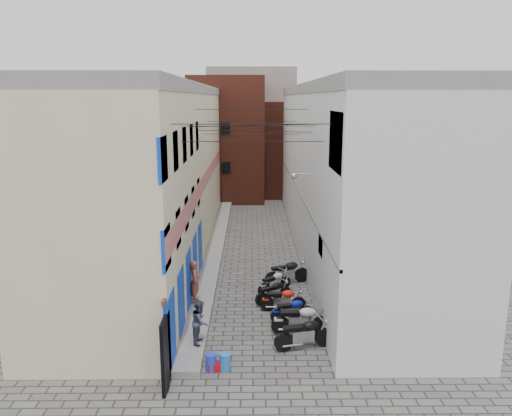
{
  "coord_description": "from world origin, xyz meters",
  "views": [
    {
      "loc": [
        -0.04,
        -13.58,
        8.28
      ],
      "look_at": [
        0.19,
        10.37,
        3.0
      ],
      "focal_mm": 35.0,
      "sensor_mm": 36.0,
      "label": 1
    }
  ],
  "objects_px": {
    "motorcycle_e": "(274,291)",
    "motorcycle_f": "(275,281)",
    "person_a": "(195,281)",
    "motorcycle_g": "(287,271)",
    "motorcycle_a": "(304,332)",
    "person_b": "(200,322)",
    "water_jug_far": "(211,362)",
    "motorcycle_c": "(292,309)",
    "water_jug_near": "(225,362)",
    "motorcycle_d": "(283,298)",
    "red_crate": "(214,367)",
    "motorcycle_b": "(301,318)"
  },
  "relations": [
    {
      "from": "motorcycle_e",
      "to": "motorcycle_f",
      "type": "distance_m",
      "value": 1.09
    },
    {
      "from": "person_a",
      "to": "motorcycle_g",
      "type": "bearing_deg",
      "value": -60.47
    },
    {
      "from": "motorcycle_a",
      "to": "motorcycle_g",
      "type": "distance_m",
      "value": 6.0
    },
    {
      "from": "person_b",
      "to": "water_jug_far",
      "type": "distance_m",
      "value": 1.6
    },
    {
      "from": "motorcycle_c",
      "to": "water_jug_near",
      "type": "height_order",
      "value": "motorcycle_c"
    },
    {
      "from": "water_jug_far",
      "to": "motorcycle_a",
      "type": "bearing_deg",
      "value": 23.84
    },
    {
      "from": "motorcycle_c",
      "to": "person_a",
      "type": "bearing_deg",
      "value": -123.82
    },
    {
      "from": "motorcycle_d",
      "to": "water_jug_far",
      "type": "height_order",
      "value": "motorcycle_d"
    },
    {
      "from": "person_a",
      "to": "water_jug_far",
      "type": "distance_m",
      "value": 4.98
    },
    {
      "from": "motorcycle_a",
      "to": "red_crate",
      "type": "bearing_deg",
      "value": -78.57
    },
    {
      "from": "motorcycle_b",
      "to": "red_crate",
      "type": "xyz_separation_m",
      "value": [
        -2.94,
        -2.41,
        -0.49
      ]
    },
    {
      "from": "motorcycle_d",
      "to": "motorcycle_e",
      "type": "distance_m",
      "value": 0.9
    },
    {
      "from": "motorcycle_e",
      "to": "red_crate",
      "type": "xyz_separation_m",
      "value": [
        -2.08,
        -5.27,
        -0.38
      ]
    },
    {
      "from": "motorcycle_a",
      "to": "motorcycle_f",
      "type": "distance_m",
      "value": 5.08
    },
    {
      "from": "water_jug_far",
      "to": "motorcycle_c",
      "type": "bearing_deg",
      "value": 51.32
    },
    {
      "from": "motorcycle_g",
      "to": "person_a",
      "type": "distance_m",
      "value": 4.66
    },
    {
      "from": "person_b",
      "to": "red_crate",
      "type": "xyz_separation_m",
      "value": [
        0.55,
        -1.36,
        -0.87
      ]
    },
    {
      "from": "motorcycle_c",
      "to": "motorcycle_e",
      "type": "distance_m",
      "value": 1.87
    },
    {
      "from": "person_a",
      "to": "person_b",
      "type": "bearing_deg",
      "value": -174.39
    },
    {
      "from": "motorcycle_b",
      "to": "person_a",
      "type": "height_order",
      "value": "person_a"
    },
    {
      "from": "motorcycle_b",
      "to": "person_b",
      "type": "bearing_deg",
      "value": -73.47
    },
    {
      "from": "person_b",
      "to": "water_jug_far",
      "type": "xyz_separation_m",
      "value": [
        0.45,
        -1.36,
        -0.72
      ]
    },
    {
      "from": "motorcycle_b",
      "to": "motorcycle_g",
      "type": "distance_m",
      "value": 4.93
    },
    {
      "from": "motorcycle_a",
      "to": "motorcycle_b",
      "type": "bearing_deg",
      "value": 166.85
    },
    {
      "from": "person_b",
      "to": "water_jug_near",
      "type": "distance_m",
      "value": 1.78
    },
    {
      "from": "motorcycle_d",
      "to": "motorcycle_e",
      "type": "xyz_separation_m",
      "value": [
        -0.35,
        0.84,
        -0.02
      ]
    },
    {
      "from": "motorcycle_c",
      "to": "person_a",
      "type": "xyz_separation_m",
      "value": [
        -3.81,
        1.3,
        0.62
      ]
    },
    {
      "from": "motorcycle_f",
      "to": "red_crate",
      "type": "relative_size",
      "value": 4.48
    },
    {
      "from": "motorcycle_e",
      "to": "person_a",
      "type": "xyz_separation_m",
      "value": [
        -3.18,
        -0.46,
        0.61
      ]
    },
    {
      "from": "motorcycle_b",
      "to": "motorcycle_g",
      "type": "xyz_separation_m",
      "value": [
        -0.15,
        4.93,
        0.01
      ]
    },
    {
      "from": "motorcycle_f",
      "to": "motorcycle_g",
      "type": "xyz_separation_m",
      "value": [
        0.61,
        0.98,
        0.1
      ]
    },
    {
      "from": "person_b",
      "to": "motorcycle_c",
      "type": "bearing_deg",
      "value": -49.42
    },
    {
      "from": "motorcycle_c",
      "to": "motorcycle_g",
      "type": "height_order",
      "value": "motorcycle_g"
    },
    {
      "from": "motorcycle_g",
      "to": "water_jug_far",
      "type": "bearing_deg",
      "value": -43.03
    },
    {
      "from": "motorcycle_f",
      "to": "water_jug_far",
      "type": "xyz_separation_m",
      "value": [
        -2.27,
        -6.36,
        -0.24
      ]
    },
    {
      "from": "motorcycle_a",
      "to": "motorcycle_e",
      "type": "distance_m",
      "value": 4.02
    },
    {
      "from": "water_jug_near",
      "to": "red_crate",
      "type": "bearing_deg",
      "value": 180.0
    },
    {
      "from": "red_crate",
      "to": "motorcycle_c",
      "type": "bearing_deg",
      "value": 52.3
    },
    {
      "from": "motorcycle_a",
      "to": "motorcycle_c",
      "type": "bearing_deg",
      "value": 172.9
    },
    {
      "from": "motorcycle_f",
      "to": "motorcycle_g",
      "type": "bearing_deg",
      "value": 108.57
    },
    {
      "from": "motorcycle_a",
      "to": "motorcycle_c",
      "type": "distance_m",
      "value": 2.18
    },
    {
      "from": "motorcycle_f",
      "to": "person_b",
      "type": "bearing_deg",
      "value": -67.81
    },
    {
      "from": "motorcycle_b",
      "to": "red_crate",
      "type": "relative_size",
      "value": 5.3
    },
    {
      "from": "motorcycle_g",
      "to": "motorcycle_d",
      "type": "bearing_deg",
      "value": -28.64
    },
    {
      "from": "motorcycle_f",
      "to": "motorcycle_a",
      "type": "bearing_deg",
      "value": -30.6
    },
    {
      "from": "water_jug_near",
      "to": "person_a",
      "type": "bearing_deg",
      "value": 106.69
    },
    {
      "from": "motorcycle_b",
      "to": "motorcycle_e",
      "type": "xyz_separation_m",
      "value": [
        -0.86,
        2.86,
        -0.11
      ]
    },
    {
      "from": "red_crate",
      "to": "motorcycle_e",
      "type": "bearing_deg",
      "value": 68.48
    },
    {
      "from": "motorcycle_c",
      "to": "person_b",
      "type": "distance_m",
      "value": 3.93
    },
    {
      "from": "motorcycle_a",
      "to": "motorcycle_e",
      "type": "bearing_deg",
      "value": 179.19
    }
  ]
}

